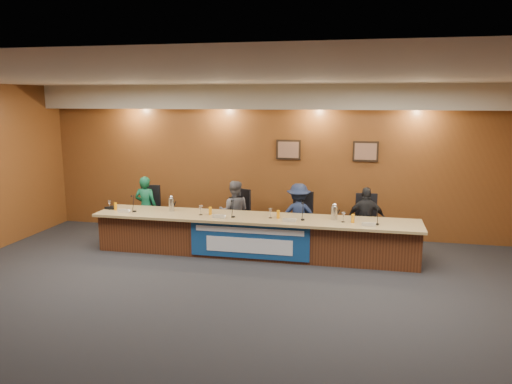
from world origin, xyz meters
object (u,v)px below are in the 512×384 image
at_px(dais_body, 254,237).
at_px(panelist_a, 146,207).
at_px(office_chair_c, 299,222).
at_px(office_chair_d, 366,225).
at_px(panelist_b, 234,212).
at_px(office_chair_a, 148,214).
at_px(carafe_right, 334,213).
at_px(speakerphone, 113,208).
at_px(panelist_c, 299,215).
at_px(carafe_left, 172,205).
at_px(banner, 249,241).
at_px(office_chair_b, 236,219).
at_px(panelist_d, 366,219).

xyz_separation_m(dais_body, panelist_a, (-2.51, 0.71, 0.31)).
bearing_deg(office_chair_c, office_chair_d, 12.90).
relative_size(panelist_b, office_chair_c, 2.68).
distance_m(office_chair_a, carafe_right, 4.09).
height_order(office_chair_a, office_chair_c, same).
xyz_separation_m(panelist_a, speakerphone, (-0.39, -0.70, 0.12)).
distance_m(panelist_b, speakerphone, 2.43).
xyz_separation_m(panelist_c, carafe_right, (0.74, -0.66, 0.23)).
distance_m(panelist_a, speakerphone, 0.81).
bearing_deg(panelist_b, carafe_left, 21.08).
bearing_deg(panelist_b, speakerphone, 7.12).
bearing_deg(office_chair_c, panelist_a, -165.34).
bearing_deg(office_chair_a, office_chair_d, -5.58).
bearing_deg(dais_body, office_chair_d, 21.34).
height_order(panelist_a, office_chair_c, panelist_a).
bearing_deg(dais_body, panelist_b, 129.00).
bearing_deg(speakerphone, banner, -8.27).
bearing_deg(panelist_c, office_chair_c, -97.06).
height_order(office_chair_a, carafe_left, carafe_left).
bearing_deg(carafe_right, carafe_left, 179.83).
distance_m(banner, panelist_b, 1.29).
relative_size(banner, office_chair_c, 4.58).
distance_m(office_chair_a, office_chair_b, 1.94).
xyz_separation_m(dais_body, office_chair_c, (0.75, 0.81, 0.13)).
bearing_deg(office_chair_c, panelist_b, -162.77).
bearing_deg(panelist_d, office_chair_d, -93.45).
bearing_deg(carafe_right, office_chair_b, 159.78).
relative_size(office_chair_a, carafe_right, 1.96).
relative_size(panelist_b, speakerphone, 4.02).
bearing_deg(panelist_d, office_chair_b, -5.63).
relative_size(banner, office_chair_b, 4.58).
relative_size(banner, panelist_d, 1.75).
relative_size(panelist_d, office_chair_d, 2.61).
height_order(office_chair_c, office_chair_d, same).
bearing_deg(carafe_right, office_chair_a, 169.26).
height_order(banner, office_chair_d, banner).
height_order(banner, panelist_a, panelist_a).
distance_m(carafe_left, carafe_right, 3.15).
bearing_deg(panelist_d, office_chair_a, -4.70).
bearing_deg(office_chair_a, banner, -31.51).
distance_m(office_chair_b, speakerphone, 2.48).
distance_m(banner, panelist_d, 2.36).
relative_size(dais_body, panelist_a, 4.56).
relative_size(panelist_d, carafe_left, 4.83).
bearing_deg(office_chair_b, panelist_a, -152.90).
bearing_deg(panelist_a, dais_body, 164.69).
bearing_deg(panelist_c, office_chair_a, -8.82).
distance_m(dais_body, panelist_a, 2.63).
xyz_separation_m(office_chair_a, speakerphone, (-0.39, -0.80, 0.30)).
relative_size(banner, panelist_b, 1.71).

